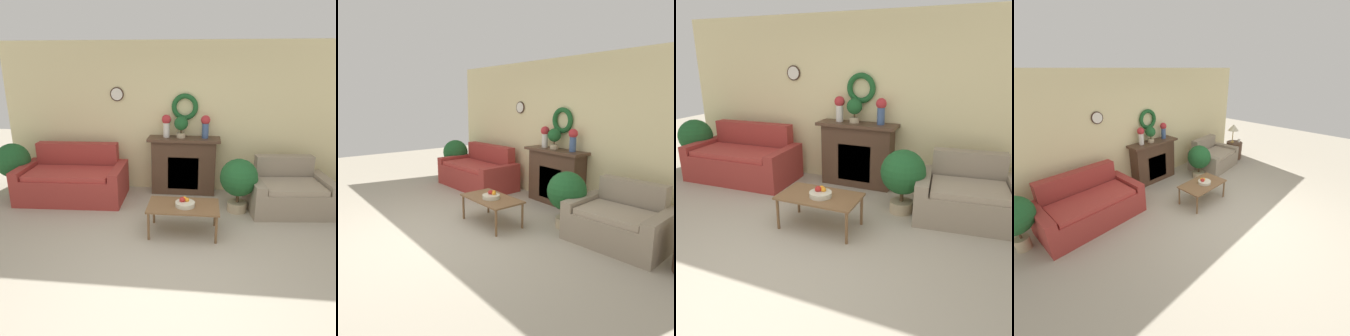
# 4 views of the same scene
# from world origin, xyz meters

# --- Properties ---
(ground_plane) EXTENTS (16.00, 16.00, 0.00)m
(ground_plane) POSITION_xyz_m (0.00, 0.00, 0.00)
(ground_plane) COLOR #ADA38E
(wall_back) EXTENTS (6.80, 0.15, 2.70)m
(wall_back) POSITION_xyz_m (-0.00, 2.80, 1.35)
(wall_back) COLOR beige
(wall_back) RESTS_ON ground_plane
(fireplace) EXTENTS (1.29, 0.41, 1.05)m
(fireplace) POSITION_xyz_m (-0.02, 2.59, 0.53)
(fireplace) COLOR #4C3323
(fireplace) RESTS_ON ground_plane
(couch_left) EXTENTS (1.86, 1.05, 0.93)m
(couch_left) POSITION_xyz_m (-1.95, 2.12, 0.33)
(couch_left) COLOR #9E332D
(couch_left) RESTS_ON ground_plane
(loveseat_right) EXTENTS (1.39, 1.05, 0.83)m
(loveseat_right) POSITION_xyz_m (1.74, 2.03, 0.29)
(loveseat_right) COLOR gray
(loveseat_right) RESTS_ON ground_plane
(coffee_table) EXTENTS (0.99, 0.58, 0.43)m
(coffee_table) POSITION_xyz_m (0.08, 1.05, 0.39)
(coffee_table) COLOR brown
(coffee_table) RESTS_ON ground_plane
(fruit_bowl) EXTENTS (0.27, 0.27, 0.12)m
(fruit_bowl) POSITION_xyz_m (0.10, 1.03, 0.47)
(fruit_bowl) COLOR beige
(fruit_bowl) RESTS_ON coffee_table
(vase_on_mantel_left) EXTENTS (0.17, 0.17, 0.40)m
(vase_on_mantel_left) POSITION_xyz_m (-0.33, 2.60, 1.28)
(vase_on_mantel_left) COLOR silver
(vase_on_mantel_left) RESTS_ON fireplace
(vase_on_mantel_right) EXTENTS (0.16, 0.16, 0.40)m
(vase_on_mantel_right) POSITION_xyz_m (0.36, 2.60, 1.28)
(vase_on_mantel_right) COLOR #3D5684
(vase_on_mantel_right) RESTS_ON fireplace
(potted_plant_on_mantel) EXTENTS (0.25, 0.25, 0.38)m
(potted_plant_on_mantel) POSITION_xyz_m (-0.07, 2.58, 1.28)
(potted_plant_on_mantel) COLOR tan
(potted_plant_on_mantel) RESTS_ON fireplace
(potted_plant_floor_by_couch) EXTENTS (0.61, 0.61, 0.95)m
(potted_plant_floor_by_couch) POSITION_xyz_m (-3.08, 2.18, 0.62)
(potted_plant_floor_by_couch) COLOR tan
(potted_plant_floor_by_couch) RESTS_ON ground_plane
(potted_plant_floor_by_loveseat) EXTENTS (0.60, 0.60, 0.88)m
(potted_plant_floor_by_loveseat) POSITION_xyz_m (0.91, 1.86, 0.55)
(potted_plant_floor_by_loveseat) COLOR tan
(potted_plant_floor_by_loveseat) RESTS_ON ground_plane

